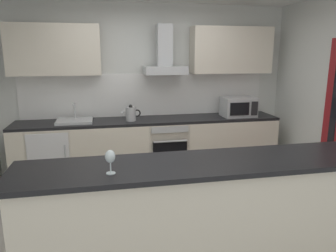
{
  "coord_description": "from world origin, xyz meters",
  "views": [
    {
      "loc": [
        -0.65,
        -3.09,
        1.86
      ],
      "look_at": [
        0.05,
        0.36,
        1.05
      ],
      "focal_mm": 33.77,
      "sensor_mm": 36.0,
      "label": 1
    }
  ],
  "objects_px": {
    "sink": "(75,120)",
    "kettle": "(131,114)",
    "oven": "(166,147)",
    "wine_glass": "(110,157)",
    "microwave": "(238,107)",
    "range_hood": "(164,59)",
    "refrigerator": "(52,156)"
  },
  "relations": [
    {
      "from": "microwave",
      "to": "sink",
      "type": "xyz_separation_m",
      "value": [
        -2.47,
        0.04,
        -0.12
      ]
    },
    {
      "from": "oven",
      "to": "refrigerator",
      "type": "height_order",
      "value": "oven"
    },
    {
      "from": "microwave",
      "to": "sink",
      "type": "bearing_deg",
      "value": 179.1
    },
    {
      "from": "sink",
      "to": "range_hood",
      "type": "relative_size",
      "value": 0.69
    },
    {
      "from": "refrigerator",
      "to": "kettle",
      "type": "bearing_deg",
      "value": -1.55
    },
    {
      "from": "sink",
      "to": "kettle",
      "type": "height_order",
      "value": "sink"
    },
    {
      "from": "oven",
      "to": "refrigerator",
      "type": "distance_m",
      "value": 1.67
    },
    {
      "from": "refrigerator",
      "to": "wine_glass",
      "type": "distance_m",
      "value": 2.6
    },
    {
      "from": "kettle",
      "to": "range_hood",
      "type": "height_order",
      "value": "range_hood"
    },
    {
      "from": "oven",
      "to": "kettle",
      "type": "xyz_separation_m",
      "value": [
        -0.53,
        -0.03,
        0.55
      ]
    },
    {
      "from": "oven",
      "to": "microwave",
      "type": "distance_m",
      "value": 1.29
    },
    {
      "from": "kettle",
      "to": "wine_glass",
      "type": "relative_size",
      "value": 1.62
    },
    {
      "from": "microwave",
      "to": "sink",
      "type": "height_order",
      "value": "microwave"
    },
    {
      "from": "refrigerator",
      "to": "wine_glass",
      "type": "bearing_deg",
      "value": -71.44
    },
    {
      "from": "oven",
      "to": "kettle",
      "type": "distance_m",
      "value": 0.76
    },
    {
      "from": "range_hood",
      "to": "wine_glass",
      "type": "relative_size",
      "value": 4.05
    },
    {
      "from": "microwave",
      "to": "range_hood",
      "type": "relative_size",
      "value": 0.69
    },
    {
      "from": "oven",
      "to": "sink",
      "type": "distance_m",
      "value": 1.41
    },
    {
      "from": "refrigerator",
      "to": "kettle",
      "type": "relative_size",
      "value": 2.94
    },
    {
      "from": "wine_glass",
      "to": "oven",
      "type": "bearing_deg",
      "value": 69.78
    },
    {
      "from": "range_hood",
      "to": "wine_glass",
      "type": "height_order",
      "value": "range_hood"
    },
    {
      "from": "oven",
      "to": "wine_glass",
      "type": "relative_size",
      "value": 4.5
    },
    {
      "from": "sink",
      "to": "kettle",
      "type": "xyz_separation_m",
      "value": [
        0.8,
        -0.04,
        0.08
      ]
    },
    {
      "from": "range_hood",
      "to": "oven",
      "type": "bearing_deg",
      "value": -90.0
    },
    {
      "from": "refrigerator",
      "to": "kettle",
      "type": "height_order",
      "value": "kettle"
    },
    {
      "from": "range_hood",
      "to": "refrigerator",
      "type": "bearing_deg",
      "value": -175.48
    },
    {
      "from": "sink",
      "to": "wine_glass",
      "type": "bearing_deg",
      "value": -79.23
    },
    {
      "from": "oven",
      "to": "kettle",
      "type": "height_order",
      "value": "kettle"
    },
    {
      "from": "oven",
      "to": "microwave",
      "type": "height_order",
      "value": "microwave"
    },
    {
      "from": "range_hood",
      "to": "wine_glass",
      "type": "distance_m",
      "value": 2.74
    },
    {
      "from": "sink",
      "to": "range_hood",
      "type": "distance_m",
      "value": 1.59
    },
    {
      "from": "refrigerator",
      "to": "microwave",
      "type": "distance_m",
      "value": 2.88
    }
  ]
}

